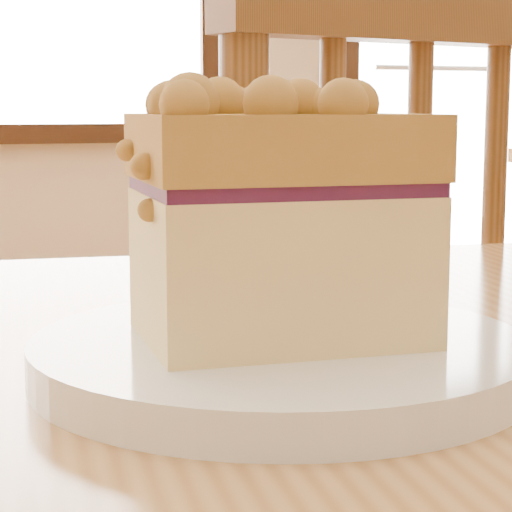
{
  "coord_description": "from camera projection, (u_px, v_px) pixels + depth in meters",
  "views": [
    {
      "loc": [
        -0.26,
        -0.19,
        0.87
      ],
      "look_at": [
        -0.09,
        0.25,
        0.8
      ],
      "focal_mm": 70.0,
      "sensor_mm": 36.0,
      "label": 1
    }
  ],
  "objects": [
    {
      "name": "cafe_chair_main",
      "position": [
        306.0,
        458.0,
        1.05
      ],
      "size": [
        0.54,
        0.54,
        1.0
      ],
      "rotation": [
        0.0,
        0.0,
        3.37
      ],
      "color": "brown",
      "rests_on": "ground"
    },
    {
      "name": "entry_door",
      "position": [
        441.0,
        37.0,
        4.71
      ],
      "size": [
        1.08,
        0.06,
        2.29
      ],
      "color": "white",
      "rests_on": "ground"
    },
    {
      "name": "plate",
      "position": [
        280.0,
        358.0,
        0.46
      ],
      "size": [
        0.23,
        0.23,
        0.02
      ],
      "color": "white",
      "rests_on": "cafe_table_main"
    },
    {
      "name": "cake_slice",
      "position": [
        281.0,
        210.0,
        0.45
      ],
      "size": [
        0.14,
        0.1,
        0.12
      ],
      "rotation": [
        0.0,
        0.0,
        -0.09
      ],
      "color": "#E3C680",
      "rests_on": "plate"
    }
  ]
}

